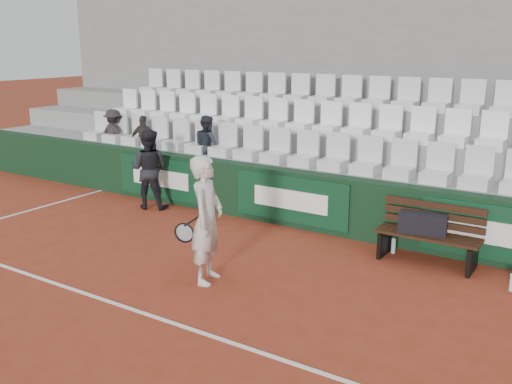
% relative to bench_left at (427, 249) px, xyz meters
% --- Properties ---
extents(ground, '(80.00, 80.00, 0.00)m').
position_rel_bench_left_xyz_m(ground, '(-2.31, -3.46, -0.23)').
color(ground, '#953821').
rests_on(ground, ground).
extents(court_baseline, '(18.00, 0.06, 0.01)m').
position_rel_bench_left_xyz_m(court_baseline, '(-2.31, -3.46, -0.22)').
color(court_baseline, white).
rests_on(court_baseline, ground).
extents(back_barrier, '(18.00, 0.34, 1.00)m').
position_rel_bench_left_xyz_m(back_barrier, '(-2.24, 0.53, 0.28)').
color(back_barrier, '#103219').
rests_on(back_barrier, ground).
extents(grandstand_tier_front, '(18.00, 0.95, 1.00)m').
position_rel_bench_left_xyz_m(grandstand_tier_front, '(-2.31, 1.16, 0.28)').
color(grandstand_tier_front, '#959592').
rests_on(grandstand_tier_front, ground).
extents(grandstand_tier_mid, '(18.00, 0.95, 1.45)m').
position_rel_bench_left_xyz_m(grandstand_tier_mid, '(-2.31, 2.11, 0.50)').
color(grandstand_tier_mid, gray).
rests_on(grandstand_tier_mid, ground).
extents(grandstand_tier_back, '(18.00, 0.95, 1.90)m').
position_rel_bench_left_xyz_m(grandstand_tier_back, '(-2.31, 3.06, 0.72)').
color(grandstand_tier_back, gray).
rests_on(grandstand_tier_back, ground).
extents(grandstand_rear_wall, '(18.00, 0.30, 4.40)m').
position_rel_bench_left_xyz_m(grandstand_rear_wall, '(-2.31, 3.69, 1.98)').
color(grandstand_rear_wall, gray).
rests_on(grandstand_rear_wall, ground).
extents(seat_row_front, '(11.90, 0.44, 0.63)m').
position_rel_bench_left_xyz_m(seat_row_front, '(-2.31, 0.99, 1.09)').
color(seat_row_front, silver).
rests_on(seat_row_front, grandstand_tier_front).
extents(seat_row_mid, '(11.90, 0.44, 0.63)m').
position_rel_bench_left_xyz_m(seat_row_mid, '(-2.31, 1.94, 1.54)').
color(seat_row_mid, white).
rests_on(seat_row_mid, grandstand_tier_mid).
extents(seat_row_back, '(11.90, 0.44, 0.63)m').
position_rel_bench_left_xyz_m(seat_row_back, '(-2.31, 2.89, 1.99)').
color(seat_row_back, silver).
rests_on(seat_row_back, grandstand_tier_back).
extents(bench_left, '(1.50, 0.56, 0.45)m').
position_rel_bench_left_xyz_m(bench_left, '(0.00, 0.00, 0.00)').
color(bench_left, '#321B0F').
rests_on(bench_left, ground).
extents(sports_bag_left, '(0.73, 0.42, 0.29)m').
position_rel_bench_left_xyz_m(sports_bag_left, '(-0.09, 0.02, 0.37)').
color(sports_bag_left, black).
rests_on(sports_bag_left, bench_left).
extents(water_bottle_near, '(0.07, 0.07, 0.24)m').
position_rel_bench_left_xyz_m(water_bottle_near, '(-0.55, 0.14, -0.10)').
color(water_bottle_near, silver).
rests_on(water_bottle_near, ground).
extents(water_bottle_far, '(0.07, 0.07, 0.23)m').
position_rel_bench_left_xyz_m(water_bottle_far, '(1.24, -0.36, -0.11)').
color(water_bottle_far, silver).
rests_on(water_bottle_far, ground).
extents(tennis_player, '(0.79, 0.73, 1.75)m').
position_rel_bench_left_xyz_m(tennis_player, '(-2.34, -2.25, 0.65)').
color(tennis_player, silver).
rests_on(tennis_player, ground).
extents(ball_kid, '(0.93, 0.83, 1.56)m').
position_rel_bench_left_xyz_m(ball_kid, '(-5.47, -0.02, 0.56)').
color(ball_kid, black).
rests_on(ball_kid, ground).
extents(spectator_a, '(0.77, 0.47, 1.17)m').
position_rel_bench_left_xyz_m(spectator_a, '(-7.49, 1.04, 1.36)').
color(spectator_a, black).
rests_on(spectator_a, grandstand_tier_front).
extents(spectator_b, '(0.69, 0.48, 1.09)m').
position_rel_bench_left_xyz_m(spectator_b, '(-6.57, 1.04, 1.32)').
color(spectator_b, '#322C28').
rests_on(spectator_b, grandstand_tier_front).
extents(spectator_c, '(0.73, 0.66, 1.21)m').
position_rel_bench_left_xyz_m(spectator_c, '(-4.84, 1.04, 1.38)').
color(spectator_c, '#212731').
rests_on(spectator_c, grandstand_tier_front).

